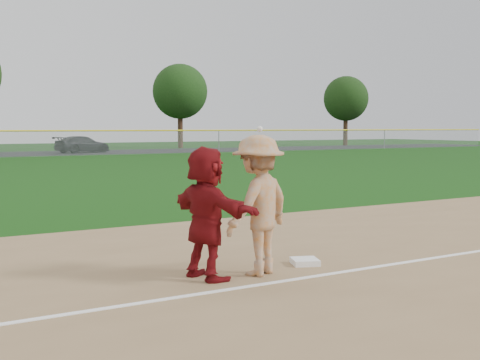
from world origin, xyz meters
TOP-DOWN VIEW (x-y plane):
  - ground at (0.00, 0.00)m, footprint 160.00×160.00m
  - foul_line at (0.00, -0.80)m, footprint 60.00×0.10m
  - first_base at (0.32, -0.07)m, footprint 0.54×0.54m
  - base_runner at (-1.49, -0.09)m, footprint 0.91×1.90m
  - car_right at (9.22, 45.64)m, footprint 5.48×3.61m
  - first_base_play at (-0.68, -0.23)m, footprint 1.57×1.27m
  - tree_3 at (22.00, 52.80)m, footprint 6.00×6.00m
  - tree_4 at (44.00, 51.20)m, footprint 5.60×5.60m

SIDE VIEW (x-z plane):
  - ground at x=0.00m, z-range 0.00..0.00m
  - foul_line at x=0.00m, z-range 0.02..0.03m
  - first_base at x=0.32m, z-range 0.02..0.11m
  - car_right at x=9.22m, z-range 0.01..1.48m
  - base_runner at x=-1.49m, z-range 0.02..1.98m
  - first_base_play at x=-0.68m, z-range -0.05..2.21m
  - tree_4 at x=44.00m, z-range 1.51..10.18m
  - tree_3 at x=22.00m, z-range 1.57..10.76m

